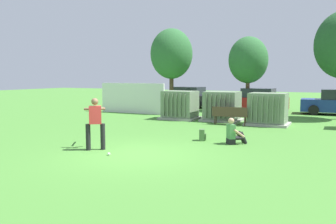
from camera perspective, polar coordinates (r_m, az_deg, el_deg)
ground_plane at (r=11.22m, az=-5.18°, el=-6.86°), size 96.00×96.00×0.00m
fence_panel at (r=23.52m, az=-5.84°, el=2.24°), size 4.80×0.12×2.00m
transformer_west at (r=20.17m, az=1.95°, el=1.07°), size 2.10×1.70×1.62m
transformer_mid_west at (r=19.52m, az=8.75°, el=0.85°), size 2.10×1.70×1.62m
transformer_mid_east at (r=18.44m, az=15.88°, el=0.40°), size 2.10×1.70×1.62m
park_bench at (r=18.07m, az=9.98°, el=-0.38°), size 1.82×0.51×0.92m
batter at (r=12.01m, az=-11.72°, el=-1.40°), size 1.24×1.39×1.74m
sports_ball at (r=11.19m, az=-9.56°, el=-6.72°), size 0.09×0.09×0.09m
seated_spectator at (r=13.04m, az=10.57°, el=-3.47°), size 0.76×0.71×0.96m
backpack at (r=13.58m, az=5.57°, el=-3.72°), size 0.33×0.37×0.44m
tree_left at (r=26.42m, az=0.57°, el=9.37°), size 3.12×3.12×5.96m
tree_center_left at (r=25.39m, az=12.87°, el=8.19°), size 2.72×2.72×5.21m
parked_car_leftmost at (r=28.07m, az=3.31°, el=2.33°), size 4.36×2.27×1.62m
parked_car_left_of_center at (r=25.53m, az=14.17°, el=1.81°), size 4.28×2.08×1.62m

